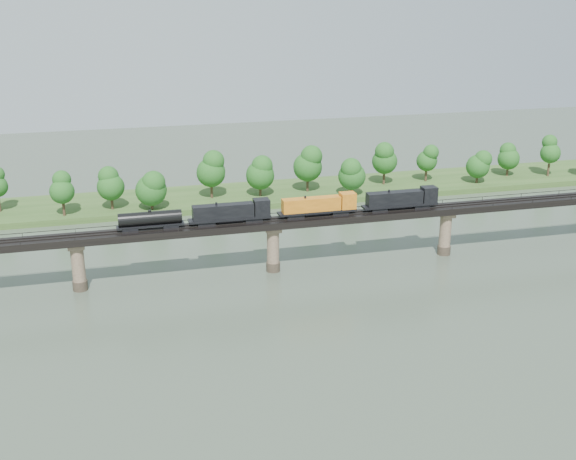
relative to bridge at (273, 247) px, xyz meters
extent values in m
plane|color=#374536|center=(0.00, -30.00, -5.46)|extent=(400.00, 400.00, 0.00)
cube|color=#304F1F|center=(0.00, 55.00, -4.66)|extent=(300.00, 24.00, 1.60)
cylinder|color=#473A2D|center=(-40.00, 0.00, -4.46)|extent=(3.00, 3.00, 2.00)
cylinder|color=#91775E|center=(-40.00, 0.00, 0.04)|extent=(2.60, 2.60, 9.00)
cube|color=#91775E|center=(-40.00, 0.00, 4.04)|extent=(3.20, 3.20, 1.00)
cylinder|color=#473A2D|center=(0.00, 0.00, -4.46)|extent=(3.00, 3.00, 2.00)
cylinder|color=#91775E|center=(0.00, 0.00, 0.04)|extent=(2.60, 2.60, 9.00)
cube|color=#91775E|center=(0.00, 0.00, 4.04)|extent=(3.20, 3.20, 1.00)
cylinder|color=#473A2D|center=(40.00, 0.00, -4.46)|extent=(3.00, 3.00, 2.00)
cylinder|color=#91775E|center=(40.00, 0.00, 0.04)|extent=(2.60, 2.60, 9.00)
cube|color=#91775E|center=(40.00, 0.00, 4.04)|extent=(3.20, 3.20, 1.00)
cube|color=black|center=(0.00, 0.00, 5.29)|extent=(220.00, 5.00, 1.50)
cube|color=black|center=(0.00, -0.75, 6.12)|extent=(220.00, 0.12, 0.16)
cube|color=black|center=(0.00, 0.75, 6.12)|extent=(220.00, 0.12, 0.16)
cube|color=black|center=(0.00, -2.40, 6.74)|extent=(220.00, 0.10, 0.10)
cube|color=black|center=(0.00, 2.40, 6.74)|extent=(220.00, 0.10, 0.10)
cube|color=black|center=(0.00, -2.40, 6.39)|extent=(0.08, 0.08, 0.70)
cube|color=black|center=(0.00, 2.40, 6.39)|extent=(0.08, 0.08, 0.70)
cylinder|color=#382619|center=(-44.43, 46.31, -2.10)|extent=(0.70, 0.70, 3.51)
sphere|color=#164D16|center=(-44.43, 46.31, 2.57)|extent=(6.31, 6.31, 6.31)
sphere|color=#164D16|center=(-44.43, 46.31, 5.50)|extent=(4.73, 4.73, 4.73)
cylinder|color=#382619|center=(-32.24, 48.84, -2.19)|extent=(0.70, 0.70, 3.34)
sphere|color=#164D16|center=(-32.24, 48.84, 2.27)|extent=(7.18, 7.18, 7.18)
sphere|color=#164D16|center=(-32.24, 48.84, 5.06)|extent=(5.39, 5.39, 5.39)
cylinder|color=#382619|center=(-22.01, 46.15, -2.45)|extent=(0.70, 0.70, 2.83)
sphere|color=#164D16|center=(-22.01, 46.15, 1.32)|extent=(8.26, 8.26, 8.26)
sphere|color=#164D16|center=(-22.01, 46.15, 3.68)|extent=(6.19, 6.19, 6.19)
cylinder|color=#382619|center=(-5.04, 52.68, -1.88)|extent=(0.70, 0.70, 3.96)
sphere|color=#164D16|center=(-5.04, 52.68, 3.41)|extent=(8.07, 8.07, 8.07)
sphere|color=#164D16|center=(-5.04, 52.68, 6.71)|extent=(6.05, 6.05, 6.05)
cylinder|color=#382619|center=(8.52, 51.14, -2.23)|extent=(0.70, 0.70, 3.27)
sphere|color=#164D16|center=(8.52, 51.14, 2.13)|extent=(8.03, 8.03, 8.03)
sphere|color=#164D16|center=(8.52, 51.14, 4.85)|extent=(6.02, 6.02, 6.02)
cylinder|color=#382619|center=(22.65, 52.31, -1.90)|extent=(0.70, 0.70, 3.92)
sphere|color=#164D16|center=(22.65, 52.31, 3.33)|extent=(8.29, 8.29, 8.29)
sphere|color=#164D16|center=(22.65, 52.31, 6.60)|extent=(6.21, 6.21, 6.21)
cylinder|color=#382619|center=(33.59, 45.35, -2.35)|extent=(0.70, 0.70, 3.02)
sphere|color=#164D16|center=(33.59, 45.35, 1.69)|extent=(7.74, 7.74, 7.74)
sphere|color=#164D16|center=(33.59, 45.35, 4.21)|extent=(5.80, 5.80, 5.80)
cylinder|color=#382619|center=(46.81, 54.03, -1.96)|extent=(0.70, 0.70, 3.80)
sphere|color=#164D16|center=(46.81, 54.03, 3.10)|extent=(7.47, 7.47, 7.47)
sphere|color=#164D16|center=(46.81, 54.03, 6.27)|extent=(5.60, 5.60, 5.60)
cylinder|color=#382619|center=(60.48, 54.26, -2.17)|extent=(0.70, 0.70, 3.38)
sphere|color=#164D16|center=(60.48, 54.26, 2.34)|extent=(6.23, 6.23, 6.23)
sphere|color=#164D16|center=(60.48, 54.26, 5.16)|extent=(4.67, 4.67, 4.67)
cylinder|color=#382619|center=(74.35, 48.39, -2.47)|extent=(0.70, 0.70, 2.77)
sphere|color=#164D16|center=(74.35, 48.39, 1.22)|extent=(7.04, 7.04, 7.04)
sphere|color=#164D16|center=(74.35, 48.39, 3.54)|extent=(5.28, 5.28, 5.28)
cylinder|color=#382619|center=(87.62, 53.57, -2.39)|extent=(0.70, 0.70, 2.94)
sphere|color=#164D16|center=(87.62, 53.57, 1.54)|extent=(6.73, 6.73, 6.73)
sphere|color=#164D16|center=(87.62, 53.57, 3.99)|extent=(5.05, 5.05, 5.05)
cylinder|color=#382619|center=(99.73, 50.10, -1.89)|extent=(0.70, 0.70, 3.94)
sphere|color=#164D16|center=(99.73, 50.10, 3.37)|extent=(6.17, 6.17, 6.17)
sphere|color=#164D16|center=(99.73, 50.10, 6.65)|extent=(4.62, 4.62, 4.62)
cube|color=black|center=(33.54, 0.00, 6.53)|extent=(3.59, 2.16, 0.99)
cube|color=black|center=(23.66, 0.00, 6.53)|extent=(3.59, 2.16, 0.99)
cube|color=black|center=(28.60, 0.00, 7.16)|extent=(17.07, 2.70, 0.45)
cube|color=black|center=(27.25, 0.00, 8.83)|extent=(12.58, 2.43, 2.87)
cube|color=black|center=(35.33, 0.00, 9.10)|extent=(3.23, 2.70, 3.41)
cylinder|color=black|center=(28.60, 0.00, 6.67)|extent=(5.39, 1.26, 1.26)
cube|color=black|center=(14.67, 0.00, 6.53)|extent=(3.59, 2.16, 0.99)
cube|color=black|center=(4.79, 0.00, 6.53)|extent=(3.59, 2.16, 0.99)
cube|color=black|center=(9.73, 0.00, 7.16)|extent=(17.07, 2.70, 0.45)
cube|color=orange|center=(8.38, 0.00, 8.83)|extent=(12.58, 2.43, 2.87)
cube|color=orange|center=(16.47, 0.00, 9.10)|extent=(3.23, 2.70, 3.41)
cylinder|color=black|center=(9.73, 0.00, 6.67)|extent=(5.39, 1.26, 1.26)
cube|color=black|center=(-4.20, 0.00, 6.53)|extent=(3.59, 2.16, 0.99)
cube|color=black|center=(-14.08, 0.00, 6.53)|extent=(3.59, 2.16, 0.99)
cube|color=black|center=(-9.14, 0.00, 7.16)|extent=(17.07, 2.70, 0.45)
cube|color=black|center=(-10.48, 0.00, 8.83)|extent=(12.58, 2.43, 2.87)
cube|color=black|center=(-2.40, 0.00, 9.10)|extent=(3.23, 2.70, 3.41)
cylinder|color=black|center=(-9.14, 0.00, 6.67)|extent=(5.39, 1.26, 1.26)
cube|color=black|center=(-21.26, 0.00, 6.53)|extent=(3.14, 1.98, 0.99)
cube|color=black|center=(-29.35, 0.00, 6.53)|extent=(3.14, 1.98, 0.99)
cube|color=black|center=(-25.31, 0.00, 7.12)|extent=(13.48, 2.16, 0.27)
cylinder|color=black|center=(-25.31, 0.00, 8.56)|extent=(12.58, 2.70, 2.70)
cylinder|color=black|center=(-25.31, 0.00, 9.99)|extent=(0.63, 0.63, 0.45)
camera|label=1|loc=(-32.99, -139.80, 53.58)|focal=45.00mm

